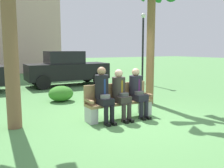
# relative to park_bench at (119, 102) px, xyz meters

# --- Properties ---
(ground_plane) EXTENTS (80.00, 80.00, 0.00)m
(ground_plane) POSITION_rel_park_bench_xyz_m (0.14, -0.36, -0.42)
(ground_plane) COLOR #518749
(park_bench) EXTENTS (1.83, 0.44, 0.90)m
(park_bench) POSITION_rel_park_bench_xyz_m (0.00, 0.00, 0.00)
(park_bench) COLOR #99754C
(park_bench) RESTS_ON ground
(seated_man_left) EXTENTS (0.34, 0.72, 1.36)m
(seated_man_left) POSITION_rel_park_bench_xyz_m (-0.51, -0.12, 0.33)
(seated_man_left) COLOR black
(seated_man_left) RESTS_ON ground
(seated_man_middle) EXTENTS (0.34, 0.72, 1.28)m
(seated_man_middle) POSITION_rel_park_bench_xyz_m (-0.02, -0.13, 0.29)
(seated_man_middle) COLOR #38332D
(seated_man_middle) RESTS_ON ground
(seated_man_right) EXTENTS (0.34, 0.72, 1.28)m
(seated_man_right) POSITION_rel_park_bench_xyz_m (0.51, -0.13, 0.30)
(seated_man_right) COLOR #23232D
(seated_man_right) RESTS_ON ground
(shrub_near_bench) EXTENTS (0.85, 0.78, 0.53)m
(shrub_near_bench) POSITION_rel_park_bench_xyz_m (-0.65, 2.75, -0.15)
(shrub_near_bench) COLOR #377D27
(shrub_near_bench) RESTS_ON ground
(parked_car_far) EXTENTS (3.93, 1.78, 1.68)m
(parked_car_far) POSITION_rel_park_bench_xyz_m (0.80, 6.22, 0.42)
(parked_car_far) COLOR black
(parked_car_far) RESTS_ON ground
(street_lamp) EXTENTS (0.24, 0.24, 3.57)m
(street_lamp) POSITION_rel_park_bench_xyz_m (4.43, 4.93, 1.77)
(street_lamp) COLOR black
(street_lamp) RESTS_ON ground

